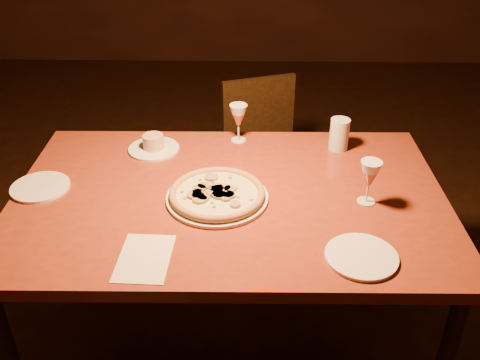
{
  "coord_description": "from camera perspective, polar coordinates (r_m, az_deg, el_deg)",
  "views": [
    {
      "loc": [
        -0.07,
        -1.78,
        1.84
      ],
      "look_at": [
        -0.1,
        -0.17,
        0.84
      ],
      "focal_mm": 40.0,
      "sensor_mm": 36.0,
      "label": 1
    }
  ],
  "objects": [
    {
      "name": "floor",
      "position": [
        2.56,
        2.34,
        -14.18
      ],
      "size": [
        7.0,
        7.0,
        0.0
      ],
      "primitive_type": "plane",
      "color": "black",
      "rests_on": "ground"
    },
    {
      "name": "dining_table",
      "position": [
        1.91,
        -1.16,
        -3.32
      ],
      "size": [
        1.52,
        0.99,
        0.81
      ],
      "rotation": [
        0.0,
        0.0,
        0.01
      ],
      "color": "maroon",
      "rests_on": "floor"
    },
    {
      "name": "chair_far",
      "position": [
        2.87,
        2.75,
        3.24
      ],
      "size": [
        0.51,
        0.51,
        0.83
      ],
      "rotation": [
        0.0,
        0.0,
        0.34
      ],
      "color": "black",
      "rests_on": "floor"
    },
    {
      "name": "pizza_plate",
      "position": [
        1.84,
        -2.46,
        -1.53
      ],
      "size": [
        0.35,
        0.35,
        0.04
      ],
      "color": "white",
      "rests_on": "dining_table"
    },
    {
      "name": "ramekin_saucer",
      "position": [
        2.17,
        -9.21,
        3.68
      ],
      "size": [
        0.2,
        0.2,
        0.06
      ],
      "color": "white",
      "rests_on": "dining_table"
    },
    {
      "name": "wine_glass_far",
      "position": [
        2.19,
        -0.17,
        6.09
      ],
      "size": [
        0.07,
        0.07,
        0.16
      ],
      "primitive_type": null,
      "color": "#BA604D",
      "rests_on": "dining_table"
    },
    {
      "name": "wine_glass_right",
      "position": [
        1.84,
        13.57,
        -0.23
      ],
      "size": [
        0.07,
        0.07,
        0.16
      ],
      "primitive_type": null,
      "color": "#BA604D",
      "rests_on": "dining_table"
    },
    {
      "name": "water_tumbler",
      "position": [
        2.17,
        10.54,
        4.82
      ],
      "size": [
        0.08,
        0.08,
        0.13
      ],
      "primitive_type": "cylinder",
      "color": "silver",
      "rests_on": "dining_table"
    },
    {
      "name": "side_plate_left",
      "position": [
        2.03,
        -20.53,
        -0.71
      ],
      "size": [
        0.21,
        0.21,
        0.01
      ],
      "primitive_type": "cylinder",
      "color": "white",
      "rests_on": "dining_table"
    },
    {
      "name": "side_plate_near",
      "position": [
        1.63,
        12.82,
        -7.97
      ],
      "size": [
        0.22,
        0.22,
        0.01
      ],
      "primitive_type": "cylinder",
      "color": "white",
      "rests_on": "dining_table"
    },
    {
      "name": "menu_card",
      "position": [
        1.62,
        -10.15,
        -8.19
      ],
      "size": [
        0.16,
        0.23,
        0.0
      ],
      "primitive_type": "cube",
      "rotation": [
        0.0,
        0.0,
        -0.04
      ],
      "color": "beige",
      "rests_on": "dining_table"
    }
  ]
}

